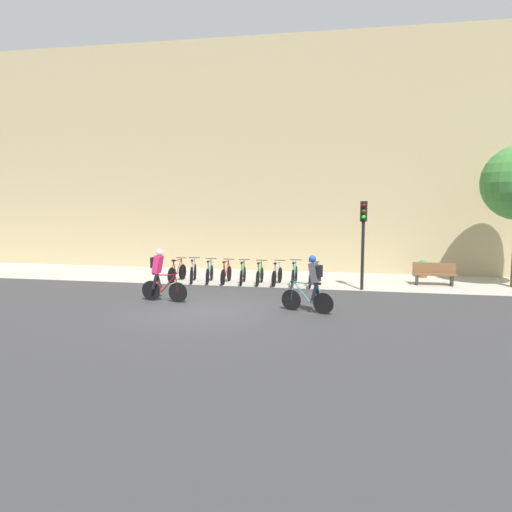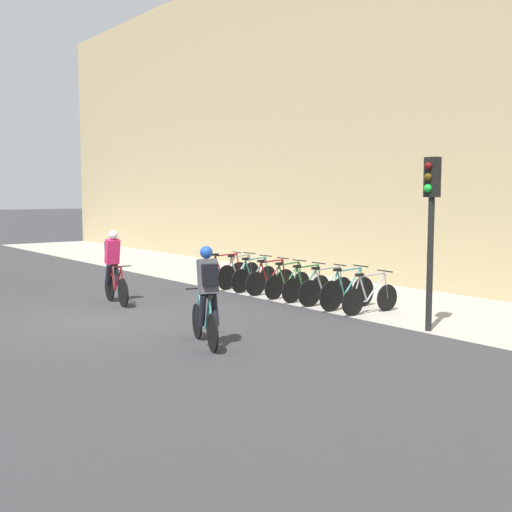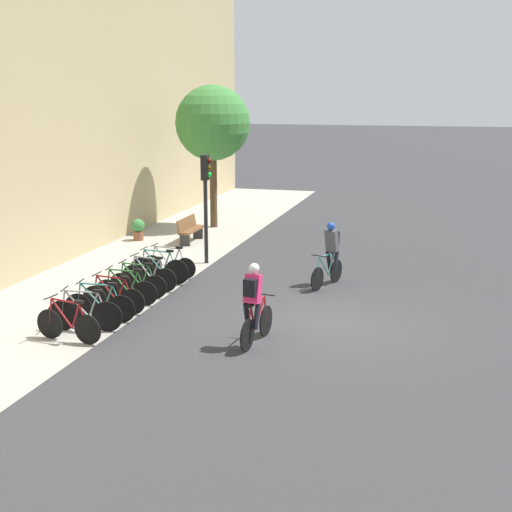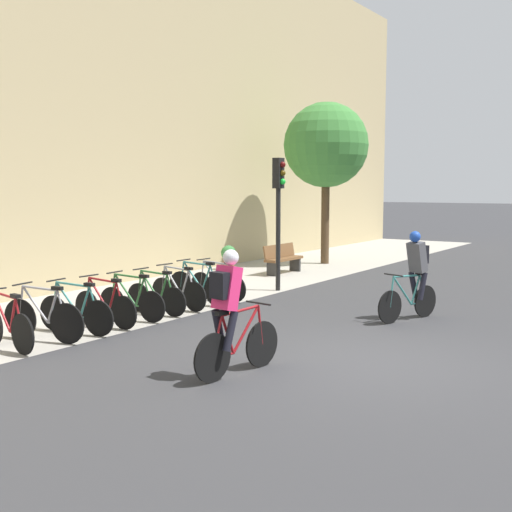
{
  "view_description": "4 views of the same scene",
  "coord_description": "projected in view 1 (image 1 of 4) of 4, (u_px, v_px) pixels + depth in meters",
  "views": [
    {
      "loc": [
        4.63,
        -14.35,
        3.5
      ],
      "look_at": [
        1.16,
        3.17,
        1.39
      ],
      "focal_mm": 35.0,
      "sensor_mm": 36.0,
      "label": 1
    },
    {
      "loc": [
        12.57,
        -5.49,
        2.65
      ],
      "look_at": [
        1.91,
        2.82,
        1.34
      ],
      "focal_mm": 45.0,
      "sensor_mm": 36.0,
      "label": 2
    },
    {
      "loc": [
        -15.44,
        -2.53,
        5.21
      ],
      "look_at": [
        -0.18,
        1.69,
        1.55
      ],
      "focal_mm": 50.0,
      "sensor_mm": 36.0,
      "label": 3
    },
    {
      "loc": [
        -8.78,
        -3.84,
        2.62
      ],
      "look_at": [
        1.06,
        2.77,
        1.35
      ],
      "focal_mm": 45.0,
      "sensor_mm": 36.0,
      "label": 4
    }
  ],
  "objects": [
    {
      "name": "parked_bike_6",
      "position": [
        277.0,
        275.0,
        19.95
      ],
      "size": [
        0.46,
        1.64,
        0.96
      ],
      "color": "black",
      "rests_on": "ground"
    },
    {
      "name": "cyclist_grey",
      "position": [
        313.0,
        282.0,
        15.06
      ],
      "size": [
        1.64,
        0.66,
        1.76
      ],
      "color": "black",
      "rests_on": "ground"
    },
    {
      "name": "building_facade",
      "position": [
        257.0,
        156.0,
        23.7
      ],
      "size": [
        44.0,
        0.6,
        10.87
      ],
      "primitive_type": "cube",
      "color": "tan",
      "rests_on": "ground"
    },
    {
      "name": "parked_bike_7",
      "position": [
        294.0,
        275.0,
        19.82
      ],
      "size": [
        0.46,
        1.75,
        0.99
      ],
      "color": "black",
      "rests_on": "ground"
    },
    {
      "name": "parked_bike_1",
      "position": [
        193.0,
        272.0,
        20.63
      ],
      "size": [
        0.48,
        1.69,
        0.98
      ],
      "color": "black",
      "rests_on": "ground"
    },
    {
      "name": "parked_bike_0",
      "position": [
        177.0,
        272.0,
        20.77
      ],
      "size": [
        0.46,
        1.62,
        0.96
      ],
      "color": "black",
      "rests_on": "ground"
    },
    {
      "name": "kerb_strip",
      "position": [
        246.0,
        277.0,
        21.86
      ],
      "size": [
        44.0,
        4.5,
        0.01
      ],
      "primitive_type": "cube",
      "color": "#A39E93",
      "rests_on": "ground"
    },
    {
      "name": "ground",
      "position": [
        199.0,
        312.0,
        15.28
      ],
      "size": [
        200.0,
        200.0,
        0.0
      ],
      "primitive_type": "plane",
      "color": "#333335"
    },
    {
      "name": "parked_bike_4",
      "position": [
        243.0,
        274.0,
        20.22
      ],
      "size": [
        0.46,
        1.63,
        0.95
      ],
      "color": "black",
      "rests_on": "ground"
    },
    {
      "name": "parked_bike_5",
      "position": [
        260.0,
        275.0,
        20.09
      ],
      "size": [
        0.46,
        1.59,
        0.94
      ],
      "color": "black",
      "rests_on": "ground"
    },
    {
      "name": "parked_bike_3",
      "position": [
        226.0,
        274.0,
        20.36
      ],
      "size": [
        0.46,
        1.64,
        0.95
      ],
      "color": "black",
      "rests_on": "ground"
    },
    {
      "name": "parked_bike_8",
      "position": [
        312.0,
        277.0,
        19.68
      ],
      "size": [
        0.46,
        1.66,
        0.94
      ],
      "color": "black",
      "rests_on": "ground"
    },
    {
      "name": "parked_bike_2",
      "position": [
        210.0,
        273.0,
        20.49
      ],
      "size": [
        0.46,
        1.7,
        0.96
      ],
      "color": "black",
      "rests_on": "ground"
    },
    {
      "name": "cyclist_pink",
      "position": [
        160.0,
        273.0,
        16.77
      ],
      "size": [
        1.69,
        0.5,
        1.78
      ],
      "color": "black",
      "rests_on": "ground"
    },
    {
      "name": "traffic_light_pole",
      "position": [
        363.0,
        228.0,
        18.62
      ],
      "size": [
        0.26,
        0.3,
        3.35
      ],
      "color": "black",
      "rests_on": "ground"
    },
    {
      "name": "bench",
      "position": [
        434.0,
        274.0,
        19.87
      ],
      "size": [
        1.66,
        0.44,
        0.89
      ],
      "color": "brown",
      "rests_on": "ground"
    },
    {
      "name": "potted_plant",
      "position": [
        423.0,
        268.0,
        21.77
      ],
      "size": [
        0.48,
        0.48,
        0.78
      ],
      "color": "brown",
      "rests_on": "ground"
    }
  ]
}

